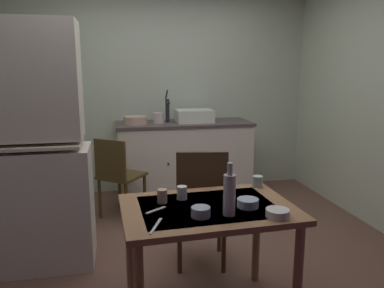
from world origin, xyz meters
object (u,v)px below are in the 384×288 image
dining_table (208,222)px  chair_far_side (201,206)px  chair_by_counter (118,175)px  teacup_cream (162,196)px  hand_pump (168,108)px  mixing_bowl_counter (135,120)px  hutch_cabinet (21,157)px  glass_bottle (229,194)px  sink_basin (194,116)px  serving_bowl_wide (201,212)px

dining_table → chair_far_side: size_ratio=1.11×
chair_by_counter → teacup_cream: chair_by_counter is taller
hand_pump → mixing_bowl_counter: hand_pump is taller
hutch_cabinet → dining_table: (1.25, -0.88, -0.27)m
hand_pump → glass_bottle: bearing=-90.1°
glass_bottle → sink_basin: bearing=82.5°
mixing_bowl_counter → chair_by_counter: bearing=-112.3°
sink_basin → dining_table: size_ratio=0.41×
chair_far_side → hutch_cabinet: bearing=167.6°
hutch_cabinet → hand_pump: size_ratio=4.89×
serving_bowl_wide → hand_pump: bearing=86.2°
hutch_cabinet → serving_bowl_wide: hutch_cabinet is taller
serving_bowl_wide → teacup_cream: teacup_cream is taller
hand_pump → serving_bowl_wide: hand_pump is taller
sink_basin → glass_bottle: (-0.32, -2.48, -0.14)m
sink_basin → chair_far_side: sink_basin is taller
chair_by_counter → glass_bottle: size_ratio=2.81×
sink_basin → teacup_cream: (-0.67, -2.20, -0.22)m
dining_table → teacup_cream: size_ratio=12.37×
sink_basin → serving_bowl_wide: (-0.48, -2.47, -0.24)m
serving_bowl_wide → glass_bottle: glass_bottle is taller
dining_table → serving_bowl_wide: size_ratio=9.81×
chair_far_side → chair_by_counter: 1.31m
chair_by_counter → mixing_bowl_counter: bearing=67.7°
dining_table → sink_basin: bearing=80.1°
chair_far_side → serving_bowl_wide: size_ratio=8.84×
hutch_cabinet → teacup_cream: (0.99, -0.76, -0.12)m
chair_far_side → chair_by_counter: chair_far_side is taller
chair_far_side → sink_basin: bearing=79.9°
teacup_cream → sink_basin: bearing=73.1°
hutch_cabinet → serving_bowl_wide: 1.56m
chair_far_side → chair_by_counter: (-0.63, 1.15, -0.04)m
hutch_cabinet → hand_pump: hutch_cabinet is taller
teacup_cream → glass_bottle: size_ratio=0.28×
hand_pump → glass_bottle: hand_pump is taller
serving_bowl_wide → glass_bottle: bearing=-2.3°
mixing_bowl_counter → teacup_cream: bearing=-88.8°
serving_bowl_wide → teacup_cream: (-0.18, 0.27, 0.01)m
hutch_cabinet → chair_far_side: 1.43m
sink_basin → hand_pump: size_ratio=1.13×
hutch_cabinet → glass_bottle: bearing=-37.8°
mixing_bowl_counter → teacup_cream: mixing_bowl_counter is taller
hutch_cabinet → mixing_bowl_counter: hutch_cabinet is taller
chair_far_side → glass_bottle: 0.82m
dining_table → serving_bowl_wide: 0.22m
sink_basin → chair_by_counter: bearing=-147.8°
dining_table → glass_bottle: (0.08, -0.16, 0.23)m
mixing_bowl_counter → chair_far_side: 1.79m
hutch_cabinet → chair_by_counter: 1.19m
mixing_bowl_counter → dining_table: bearing=-82.2°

